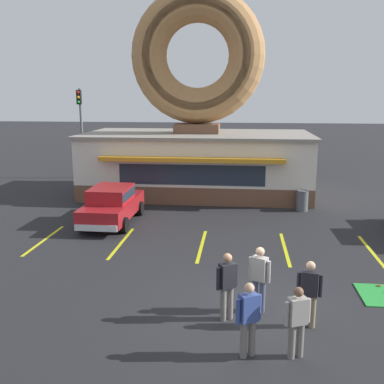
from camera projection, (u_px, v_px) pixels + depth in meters
name	position (u px, v px, depth m)	size (l,w,h in m)	color
ground_plane	(256.00, 313.00, 11.33)	(160.00, 160.00, 0.00)	#232326
donut_shop_building	(197.00, 126.00, 24.39)	(12.30, 6.75, 10.96)	brown
mini_donut_near_left	(379.00, 286.00, 12.83)	(0.13, 0.13, 0.04)	brown
car_red	(112.00, 203.00, 19.11)	(2.01, 4.58, 1.60)	maroon
pedestrian_blue_sweater_man	(309.00, 291.00, 10.48)	(0.59, 0.31, 1.64)	#7F7056
pedestrian_hooded_kid	(248.00, 316.00, 9.26)	(0.53, 0.40, 1.65)	slate
pedestrian_leather_jacket_man	(259.00, 276.00, 11.24)	(0.53, 0.39, 1.70)	#474C66
pedestrian_clipboard_woman	(297.00, 319.00, 9.24)	(0.55, 0.37, 1.57)	slate
pedestrian_beanie_man	(227.00, 283.00, 10.81)	(0.51, 0.41, 1.70)	slate
trash_bin	(302.00, 200.00, 21.26)	(0.57, 0.57, 0.97)	#51565B
traffic_light_pole	(81.00, 122.00, 29.00)	(0.28, 0.47, 5.80)	#595B60
parking_stripe_far_left	(44.00, 240.00, 17.02)	(0.12, 3.60, 0.01)	yellow
parking_stripe_left	(121.00, 243.00, 16.70)	(0.12, 3.60, 0.01)	yellow
parking_stripe_mid_left	(202.00, 246.00, 16.38)	(0.12, 3.60, 0.01)	yellow
parking_stripe_centre	(285.00, 249.00, 16.06)	(0.12, 3.60, 0.01)	yellow
parking_stripe_mid_right	(372.00, 252.00, 15.74)	(0.12, 3.60, 0.01)	yellow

